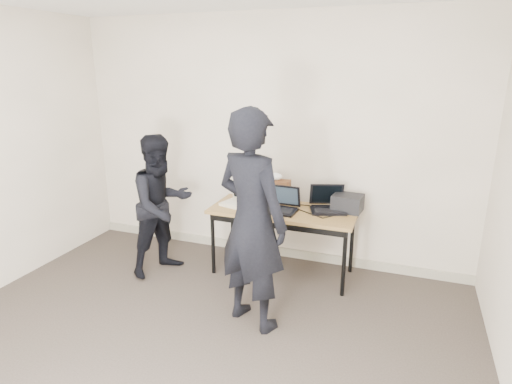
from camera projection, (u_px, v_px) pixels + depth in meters
The scene contains 13 objects.
room at pixel (154, 198), 2.70m from camera, with size 4.60×4.60×2.80m.
desk at pixel (283, 215), 4.44m from camera, with size 1.50×0.65×0.72m.
laptop_beige at pixel (237, 201), 4.57m from camera, with size 0.32×0.32×0.21m.
laptop_center at pixel (282, 205), 4.38m from camera, with size 0.34×0.32×0.25m.
laptop_right at pixel (327, 205), 4.39m from camera, with size 0.44×0.43×0.26m.
leather_satchel at pixel (273, 190), 4.65m from camera, with size 0.37×0.21×0.25m.
tissue at pixel (276, 177), 4.60m from camera, with size 0.13×0.10×0.08m, color white.
equipment_box at pixel (348, 203), 4.36m from camera, with size 0.29×0.25×0.17m, color black.
power_brick at pixel (257, 211), 4.34m from camera, with size 0.09×0.06×0.03m, color black.
cables at pixel (287, 210), 4.40m from camera, with size 1.15×0.41×0.01m.
person_typist at pixel (252, 221), 3.50m from camera, with size 0.68×0.45×1.86m, color black.
person_observer at pixel (162, 205), 4.48m from camera, with size 0.72×0.56×1.49m, color black.
baseboard at pixel (266, 249), 5.09m from camera, with size 4.50×0.03×0.10m, color #A7A08A.
Camera 1 is at (1.49, -2.20, 2.16)m, focal length 30.00 mm.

